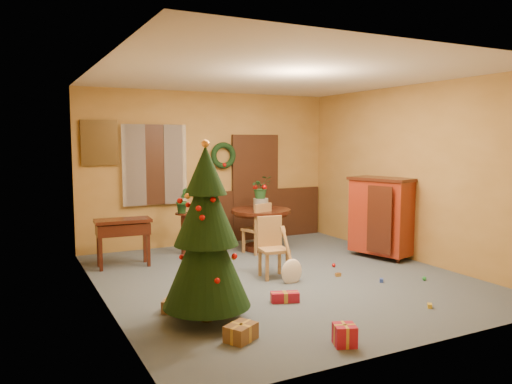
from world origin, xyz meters
TOP-DOWN VIEW (x-y plane):
  - room_envelope at (0.21, 2.70)m, footprint 5.50×5.50m
  - dining_table at (0.58, 1.74)m, footprint 1.09×1.09m
  - urn at (0.58, 1.74)m, footprint 0.27×0.27m
  - centerpiece_plant at (0.58, 1.74)m, footprint 0.37×0.32m
  - chair_near at (-0.09, 0.10)m, footprint 0.43×0.43m
  - chair_far at (0.42, 1.51)m, footprint 0.48×0.48m
  - guitar at (0.00, -0.32)m, footprint 0.45×0.57m
  - plant_stand at (-0.79, 2.04)m, footprint 0.28×0.28m
  - stand_plant at (-0.79, 2.04)m, footprint 0.25×0.20m
  - christmas_tree at (-1.60, -1.17)m, footprint 0.97×0.97m
  - writing_desk at (-1.91, 1.66)m, footprint 0.88×0.47m
  - sideboard at (2.15, 0.31)m, footprint 0.84×1.18m
  - gift_a at (-1.49, -1.83)m, footprint 0.38×0.35m
  - gift_b at (-0.64, -2.40)m, footprint 0.27×0.27m
  - gift_c at (-1.85, -0.69)m, footprint 0.31×0.33m
  - gift_d at (-0.50, -1.00)m, footprint 0.37×0.25m
  - toy_a at (1.15, -0.87)m, footprint 0.09×0.09m
  - toy_b at (1.75, -1.09)m, footprint 0.06×0.06m
  - toy_c at (0.93, -1.97)m, footprint 0.09×0.09m
  - toy_d at (1.04, 0.12)m, footprint 0.06×0.06m
  - toy_e at (0.78, -0.35)m, footprint 0.08×0.05m

SIDE VIEW (x-z plane):
  - toy_a at x=1.15m, z-range 0.00..0.05m
  - toy_c at x=0.93m, z-range 0.00..0.05m
  - toy_e at x=0.78m, z-range 0.00..0.05m
  - toy_b at x=1.75m, z-range 0.00..0.06m
  - toy_d at x=1.04m, z-range 0.00..0.06m
  - gift_d at x=-0.50m, z-range 0.00..0.12m
  - gift_c at x=-1.85m, z-range 0.00..0.15m
  - gift_a at x=-1.49m, z-range 0.00..0.17m
  - gift_b at x=-0.64m, z-range 0.00..0.21m
  - guitar at x=0.00m, z-range 0.01..0.76m
  - plant_stand at x=-0.79m, z-range 0.09..0.82m
  - chair_near at x=-0.09m, z-range 0.03..0.91m
  - chair_far at x=0.42m, z-range 0.03..0.93m
  - dining_table at x=0.58m, z-range 0.15..0.90m
  - writing_desk at x=-1.91m, z-range 0.19..0.95m
  - sideboard at x=2.15m, z-range 0.05..1.42m
  - urn at x=0.58m, z-range 0.75..0.95m
  - christmas_tree at x=-1.60m, z-range -0.05..1.95m
  - stand_plant at x=-0.79m, z-range 0.73..1.19m
  - room_envelope at x=0.21m, z-range -1.63..3.87m
  - centerpiece_plant at x=0.58m, z-range 0.95..1.35m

